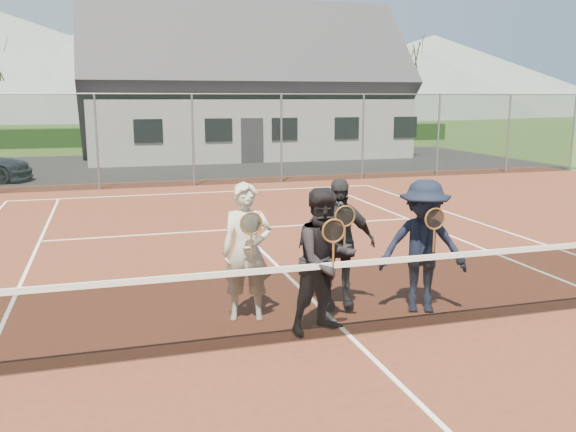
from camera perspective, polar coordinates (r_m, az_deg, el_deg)
name	(u,v)px	position (r m, az deg, el deg)	size (l,w,h in m)	color
ground	(173,166)	(26.80, -10.68, 4.65)	(220.00, 220.00, 0.00)	#2D491A
court_surface	(349,337)	(7.61, 5.73, -11.16)	(30.00, 30.00, 0.02)	#562819
tarmac_carpark	(75,169)	(26.69, -19.27, 4.21)	(40.00, 12.00, 0.01)	black
hedge_row	(152,136)	(38.67, -12.60, 7.29)	(40.00, 1.20, 1.10)	black
hill_centre	(245,48)	(104.34, -4.08, 15.44)	(120.00, 120.00, 22.00)	#57695F
hill_east	(433,75)	(116.84, 13.39, 12.73)	(90.00, 90.00, 14.00)	#596A5F
court_markings	(349,335)	(7.60, 5.74, -11.06)	(11.03, 23.83, 0.01)	white
tennis_net	(350,295)	(7.43, 5.81, -7.38)	(11.68, 0.08, 1.10)	slate
perimeter_fence	(193,140)	(20.24, -8.88, 7.05)	(30.07, 0.07, 3.02)	slate
clubhouse	(243,75)	(31.26, -4.25, 13.02)	(15.60, 8.20, 7.70)	silver
tree_c	(180,50)	(39.90, -10.07, 15.03)	(3.20, 3.20, 7.77)	#322112
tree_d	(330,53)	(42.26, 4.00, 14.93)	(3.20, 3.20, 7.77)	#3A2915
tree_e	(411,55)	(44.70, 11.46, 14.53)	(3.20, 3.20, 7.77)	#332412
player_a	(247,252)	(7.88, -3.88, -3.36)	(0.74, 0.57, 1.80)	beige
player_b	(325,261)	(7.47, 3.50, -4.18)	(1.03, 0.90, 1.80)	black
player_c	(337,243)	(8.34, 4.61, -2.57)	(1.11, 0.61, 1.80)	#232428
player_d	(423,246)	(8.35, 12.53, -2.80)	(1.32, 1.03, 1.80)	black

